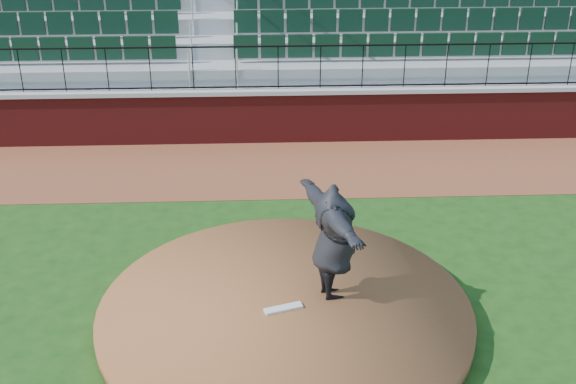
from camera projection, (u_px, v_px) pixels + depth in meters
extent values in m
plane|color=#193F12|center=(292.00, 309.00, 11.58)|extent=(90.00, 90.00, 0.00)
cube|color=brown|center=(281.00, 167.00, 16.43)|extent=(34.00, 3.20, 0.01)
cube|color=maroon|center=(278.00, 117.00, 17.60)|extent=(34.00, 0.35, 1.20)
cube|color=#B7B7B7|center=(278.00, 91.00, 17.32)|extent=(34.00, 0.45, 0.10)
cylinder|color=brown|center=(285.00, 313.00, 11.26)|extent=(5.65, 5.65, 0.25)
cube|color=silver|center=(283.00, 308.00, 11.13)|extent=(0.60, 0.32, 0.04)
imported|color=black|center=(334.00, 241.00, 11.07)|extent=(1.24, 2.43, 1.91)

